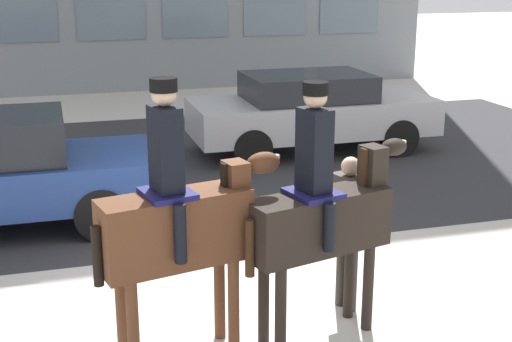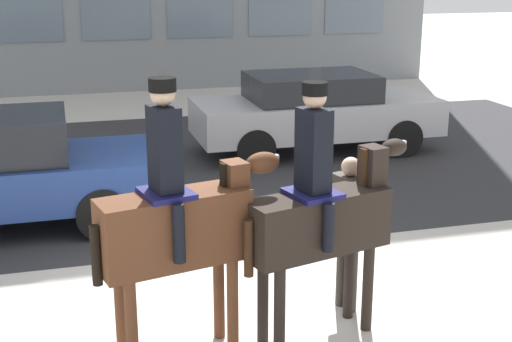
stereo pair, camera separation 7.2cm
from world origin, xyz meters
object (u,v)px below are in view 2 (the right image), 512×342
at_px(mounted_horse_lead, 178,221).
at_px(street_car_far_lane, 315,110).
at_px(pedestrian_bystander, 348,221).
at_px(mounted_horse_companion, 321,213).

xyz_separation_m(mounted_horse_lead, street_car_far_lane, (3.86, 6.93, -0.54)).
xyz_separation_m(pedestrian_bystander, street_car_far_lane, (1.99, 6.44, -0.18)).
relative_size(mounted_horse_companion, street_car_far_lane, 0.54).
distance_m(mounted_horse_lead, pedestrian_bystander, 1.97).
relative_size(mounted_horse_lead, mounted_horse_companion, 1.04).
height_order(mounted_horse_companion, street_car_far_lane, mounted_horse_companion).
bearing_deg(mounted_horse_companion, mounted_horse_lead, 166.45).
bearing_deg(mounted_horse_lead, street_car_far_lane, 48.34).
xyz_separation_m(mounted_horse_lead, pedestrian_bystander, (1.87, 0.48, -0.36)).
bearing_deg(mounted_horse_lead, mounted_horse_companion, -11.63).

